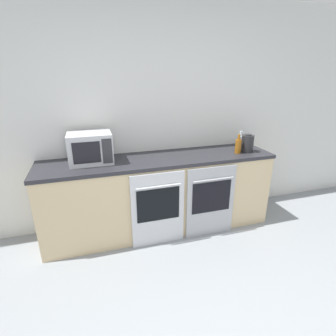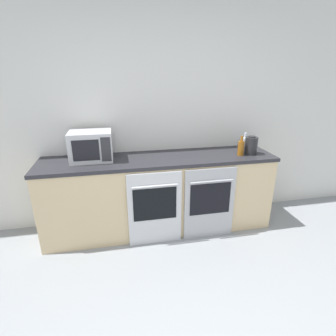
# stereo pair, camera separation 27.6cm
# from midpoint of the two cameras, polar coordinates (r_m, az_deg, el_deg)

# --- Properties ---
(wall_back) EXTENTS (10.00, 0.06, 2.60)m
(wall_back) POSITION_cam_midpoint_polar(r_m,az_deg,el_deg) (3.15, -6.12, 10.90)
(wall_back) COLOR silver
(wall_back) RESTS_ON ground_plane
(counter_back) EXTENTS (2.64, 0.61, 0.90)m
(counter_back) POSITION_cam_midpoint_polar(r_m,az_deg,el_deg) (3.11, -4.37, -5.66)
(counter_back) COLOR #D1B789
(counter_back) RESTS_ON ground_plane
(oven_left) EXTENTS (0.58, 0.06, 0.84)m
(oven_left) POSITION_cam_midpoint_polar(r_m,az_deg,el_deg) (2.84, -5.00, -8.96)
(oven_left) COLOR silver
(oven_left) RESTS_ON ground_plane
(oven_right) EXTENTS (0.58, 0.06, 0.84)m
(oven_right) POSITION_cam_midpoint_polar(r_m,az_deg,el_deg) (3.00, 6.66, -7.25)
(oven_right) COLOR #A8AAAF
(oven_right) RESTS_ON ground_plane
(microwave) EXTENTS (0.44, 0.34, 0.32)m
(microwave) POSITION_cam_midpoint_polar(r_m,az_deg,el_deg) (2.90, -19.19, 4.12)
(microwave) COLOR #B7BABF
(microwave) RESTS_ON counter_back
(bottle_amber) EXTENTS (0.07, 0.07, 0.23)m
(bottle_amber) POSITION_cam_midpoint_polar(r_m,az_deg,el_deg) (3.15, 12.64, 4.71)
(bottle_amber) COLOR #8C5114
(bottle_amber) RESTS_ON counter_back
(bottle_clear) EXTENTS (0.07, 0.07, 0.22)m
(bottle_clear) POSITION_cam_midpoint_polar(r_m,az_deg,el_deg) (3.37, 13.22, 5.59)
(bottle_clear) COLOR silver
(bottle_clear) RESTS_ON counter_back
(kettle) EXTENTS (0.14, 0.14, 0.21)m
(kettle) POSITION_cam_midpoint_polar(r_m,az_deg,el_deg) (3.23, 14.59, 5.17)
(kettle) COLOR #232326
(kettle) RESTS_ON counter_back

